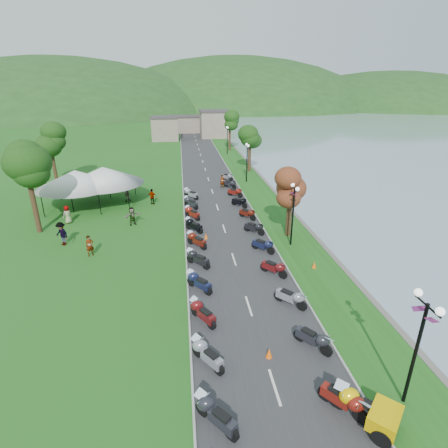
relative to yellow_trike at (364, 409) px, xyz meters
name	(u,v)px	position (x,y,z in m)	size (l,w,h in m)	color
road	(208,179)	(-2.99, 38.00, -0.61)	(7.00, 120.00, 0.02)	#333335
hills_backdrop	(185,108)	(-2.99, 198.00, -0.62)	(360.00, 120.00, 76.00)	#285621
far_building	(186,125)	(-4.99, 83.00, 1.88)	(18.00, 16.00, 5.00)	gray
yellow_trike	(364,409)	(0.00, 0.00, 0.00)	(2.70, 1.69, 1.24)	#F9C601
moto_row_left	(199,270)	(-5.72, 11.67, -0.07)	(2.60, 37.76, 1.10)	#331411
moto_row_right	(258,236)	(-0.53, 16.85, -0.07)	(2.60, 42.26, 1.10)	#331411
streetlamp_near	(415,354)	(2.14, 0.65, 1.88)	(1.40, 1.40, 5.00)	black
vendor_tent_main	(105,185)	(-15.00, 29.11, 1.38)	(5.62, 5.62, 4.00)	silver
vendor_tent_side	(77,189)	(-17.56, 27.90, 1.38)	(5.42, 5.42, 4.00)	silver
tree_park_left	(29,178)	(-19.39, 21.32, 4.28)	(3.53, 3.53, 9.81)	#214F15
tree_lakeside	(290,200)	(2.32, 17.88, 2.64)	(2.35, 2.35, 6.52)	#214F15
pedestrian_a	(91,256)	(-13.78, 15.94, -0.62)	(0.61, 0.45, 1.67)	slate
pedestrian_b	(127,201)	(-12.84, 29.28, -0.62)	(0.91, 0.50, 1.88)	slate
pedestrian_c	(64,245)	(-16.46, 18.22, -0.62)	(1.28, 0.53, 1.98)	slate
traffic_cone_near	(269,353)	(-2.81, 3.77, -0.36)	(0.33, 0.33, 0.52)	#F2590C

